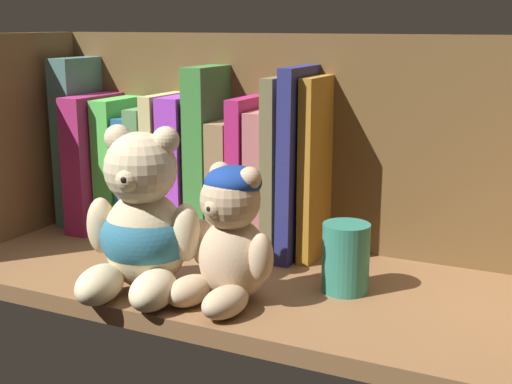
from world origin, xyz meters
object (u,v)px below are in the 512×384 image
(book_5, at_px, (170,165))
(book_6, at_px, (188,167))
(book_11, at_px, (286,166))
(teddy_bear_larger, at_px, (142,227))
(teddy_bear_smaller, at_px, (229,238))
(pillar_candle, at_px, (346,258))
(book_2, at_px, (124,164))
(book_13, at_px, (317,168))
(book_8, at_px, (232,183))
(book_12, at_px, (302,162))
(book_0, at_px, (82,141))
(book_10, at_px, (268,180))
(book_3, at_px, (141,173))
(book_4, at_px, (155,170))
(book_1, at_px, (104,160))
(book_7, at_px, (210,155))
(book_9, at_px, (250,173))

(book_5, bearing_deg, book_6, 0.00)
(book_11, xyz_separation_m, teddy_bear_larger, (-0.09, -0.19, -0.04))
(teddy_bear_larger, distance_m, teddy_bear_smaller, 0.10)
(book_11, bearing_deg, pillar_candle, -41.05)
(book_2, height_order, book_6, book_6)
(book_13, bearing_deg, book_6, 180.00)
(book_8, xyz_separation_m, book_12, (0.10, 0.00, 0.04))
(book_0, relative_size, book_10, 1.32)
(book_12, bearing_deg, book_3, 180.00)
(book_8, xyz_separation_m, pillar_candle, (0.19, -0.10, -0.04))
(book_4, bearing_deg, book_0, 180.00)
(book_5, xyz_separation_m, book_6, (0.03, 0.00, -0.00))
(book_13, bearing_deg, book_10, 180.00)
(book_1, bearing_deg, book_4, 0.00)
(book_4, bearing_deg, pillar_candle, -17.64)
(book_11, bearing_deg, book_8, 180.00)
(teddy_bear_smaller, bearing_deg, book_0, 152.04)
(book_1, height_order, book_2, book_1)
(book_4, relative_size, book_7, 0.76)
(teddy_bear_smaller, bearing_deg, book_8, 116.79)
(book_2, distance_m, book_9, 0.20)
(book_6, relative_size, teddy_bear_larger, 1.07)
(book_10, bearing_deg, book_3, 180.00)
(book_7, bearing_deg, book_8, 0.00)
(book_3, bearing_deg, book_0, 180.00)
(book_13, distance_m, teddy_bear_larger, 0.23)
(book_7, relative_size, pillar_candle, 3.04)
(book_0, xyz_separation_m, book_6, (0.18, 0.00, -0.02))
(book_12, distance_m, teddy_bear_smaller, 0.18)
(book_1, xyz_separation_m, book_3, (0.06, 0.00, -0.01))
(book_0, height_order, book_4, book_0)
(book_4, height_order, book_9, book_9)
(book_11, bearing_deg, teddy_bear_larger, -114.71)
(book_8, height_order, teddy_bear_larger, teddy_bear_larger)
(book_3, height_order, teddy_bear_larger, teddy_bear_larger)
(book_2, xyz_separation_m, book_7, (0.14, 0.00, 0.02))
(book_2, distance_m, book_13, 0.29)
(book_12, bearing_deg, book_1, 180.00)
(book_0, xyz_separation_m, book_11, (0.32, 0.00, -0.01))
(book_3, xyz_separation_m, book_8, (0.14, 0.00, 0.00))
(book_0, xyz_separation_m, book_8, (0.24, 0.00, -0.04))
(book_4, relative_size, pillar_candle, 2.31)
(book_7, relative_size, book_9, 1.19)
(book_12, bearing_deg, book_7, 180.00)
(book_4, relative_size, teddy_bear_smaller, 1.21)
(book_3, bearing_deg, book_13, 0.00)
(book_5, bearing_deg, book_1, 180.00)
(book_4, height_order, book_13, book_13)
(book_4, distance_m, book_6, 0.05)
(book_6, relative_size, book_8, 1.17)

